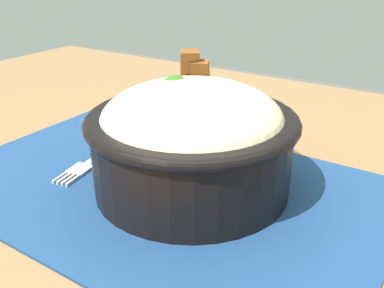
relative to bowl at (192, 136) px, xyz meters
name	(u,v)px	position (x,y,z in m)	size (l,w,h in m)	color
table	(133,222)	(0.07, 0.02, -0.12)	(1.26, 0.98, 0.71)	olive
placemat	(160,185)	(0.03, 0.02, -0.06)	(0.47, 0.31, 0.00)	navy
bowl	(192,136)	(0.00, 0.00, 0.00)	(0.22, 0.22, 0.14)	black
fork	(90,162)	(0.13, 0.02, -0.06)	(0.04, 0.13, 0.00)	#B5B5B5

